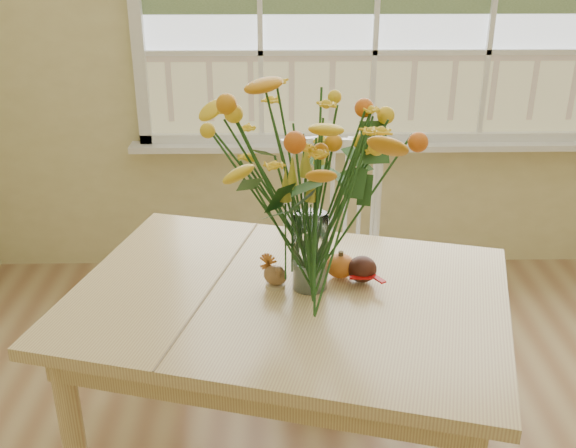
{
  "coord_description": "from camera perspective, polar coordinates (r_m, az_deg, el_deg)",
  "views": [
    {
      "loc": [
        -0.48,
        -1.06,
        1.73
      ],
      "look_at": [
        -0.44,
        0.73,
        0.92
      ],
      "focal_mm": 42.0,
      "sensor_mm": 36.0,
      "label": 1
    }
  ],
  "objects": [
    {
      "name": "pumpkin",
      "position": [
        2.13,
        4.46,
        -3.64
      ],
      "size": [
        0.09,
        0.09,
        0.07
      ],
      "primitive_type": "ellipsoid",
      "color": "#C65217",
      "rests_on": "dining_table"
    },
    {
      "name": "dining_table",
      "position": [
        2.11,
        0.01,
        -7.96
      ],
      "size": [
        1.5,
        1.24,
        0.7
      ],
      "rotation": [
        0.0,
        0.0,
        -0.26
      ],
      "color": "tan",
      "rests_on": "floor"
    },
    {
      "name": "dark_gourd",
      "position": [
        2.11,
        6.3,
        -3.93
      ],
      "size": [
        0.13,
        0.12,
        0.08
      ],
      "color": "#38160F",
      "rests_on": "dining_table"
    },
    {
      "name": "turkey_figurine",
      "position": [
        2.07,
        -1.09,
        -4.38
      ],
      "size": [
        0.09,
        0.09,
        0.1
      ],
      "rotation": [
        0.0,
        0.0,
        -0.49
      ],
      "color": "#CCB78C",
      "rests_on": "dining_table"
    },
    {
      "name": "wall_back",
      "position": [
        3.37,
        7.46,
        17.67
      ],
      "size": [
        4.0,
        0.02,
        2.7
      ],
      "primitive_type": "cube",
      "color": "#D2C686",
      "rests_on": "floor"
    },
    {
      "name": "flower_vase",
      "position": [
        1.94,
        1.98,
        3.98
      ],
      "size": [
        0.5,
        0.5,
        0.6
      ],
      "color": "white",
      "rests_on": "dining_table"
    },
    {
      "name": "windsor_chair",
      "position": [
        2.8,
        3.7,
        -1.56
      ],
      "size": [
        0.44,
        0.42,
        0.91
      ],
      "rotation": [
        0.0,
        0.0,
        -0.06
      ],
      "color": "white",
      "rests_on": "floor"
    }
  ]
}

